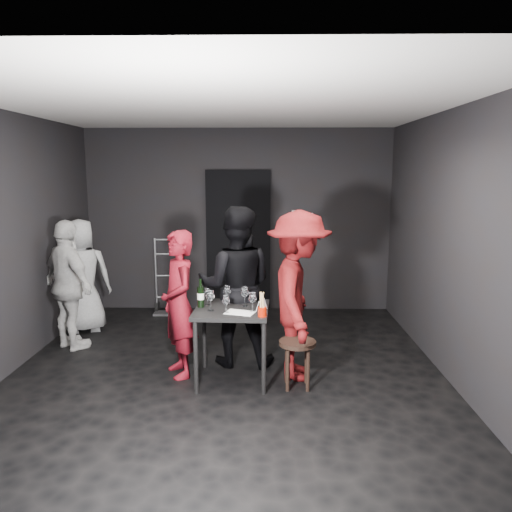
{
  "coord_description": "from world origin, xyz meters",
  "views": [
    {
      "loc": [
        0.41,
        -4.91,
        2.09
      ],
      "look_at": [
        0.3,
        0.25,
        1.2
      ],
      "focal_mm": 35.0,
      "sensor_mm": 36.0,
      "label": 1
    }
  ],
  "objects_px": {
    "bystander_cream": "(69,284)",
    "bystander_grey": "(82,276)",
    "tasting_table": "(232,318)",
    "wine_bottle": "(201,296)",
    "server_red": "(179,304)",
    "hand_truck": "(167,299)",
    "breadstick_cup": "(262,305)",
    "stool": "(297,350)",
    "man_maroon": "(299,284)",
    "woman_black": "(236,275)"
  },
  "relations": [
    {
      "from": "server_red",
      "to": "wine_bottle",
      "type": "xyz_separation_m",
      "value": [
        0.24,
        -0.1,
        0.1
      ]
    },
    {
      "from": "hand_truck",
      "to": "stool",
      "type": "height_order",
      "value": "hand_truck"
    },
    {
      "from": "woman_black",
      "to": "bystander_grey",
      "type": "xyz_separation_m",
      "value": [
        -2.06,
        1.05,
        -0.25
      ]
    },
    {
      "from": "woman_black",
      "to": "bystander_cream",
      "type": "relative_size",
      "value": 1.26
    },
    {
      "from": "stool",
      "to": "wine_bottle",
      "type": "bearing_deg",
      "value": 168.72
    },
    {
      "from": "tasting_table",
      "to": "bystander_grey",
      "type": "distance_m",
      "value": 2.55
    },
    {
      "from": "bystander_cream",
      "to": "wine_bottle",
      "type": "distance_m",
      "value": 1.86
    },
    {
      "from": "tasting_table",
      "to": "server_red",
      "type": "relative_size",
      "value": 0.5
    },
    {
      "from": "bystander_cream",
      "to": "bystander_grey",
      "type": "distance_m",
      "value": 0.65
    },
    {
      "from": "server_red",
      "to": "woman_black",
      "type": "xyz_separation_m",
      "value": [
        0.56,
        0.33,
        0.23
      ]
    },
    {
      "from": "woman_black",
      "to": "man_maroon",
      "type": "distance_m",
      "value": 0.74
    },
    {
      "from": "stool",
      "to": "bystander_cream",
      "type": "xyz_separation_m",
      "value": [
        -2.61,
        1.03,
        0.41
      ]
    },
    {
      "from": "bystander_cream",
      "to": "tasting_table",
      "type": "bearing_deg",
      "value": -164.7
    },
    {
      "from": "breadstick_cup",
      "to": "bystander_grey",
      "type": "bearing_deg",
      "value": 142.64
    },
    {
      "from": "hand_truck",
      "to": "tasting_table",
      "type": "xyz_separation_m",
      "value": [
        1.12,
        -2.38,
        0.44
      ]
    },
    {
      "from": "tasting_table",
      "to": "stool",
      "type": "relative_size",
      "value": 1.6
    },
    {
      "from": "man_maroon",
      "to": "bystander_cream",
      "type": "relative_size",
      "value": 1.24
    },
    {
      "from": "stool",
      "to": "server_red",
      "type": "height_order",
      "value": "server_red"
    },
    {
      "from": "hand_truck",
      "to": "tasting_table",
      "type": "bearing_deg",
      "value": -65.72
    },
    {
      "from": "woman_black",
      "to": "bystander_cream",
      "type": "bearing_deg",
      "value": -9.17
    },
    {
      "from": "stool",
      "to": "bystander_grey",
      "type": "xyz_separation_m",
      "value": [
        -2.69,
        1.67,
        0.36
      ]
    },
    {
      "from": "bystander_cream",
      "to": "wine_bottle",
      "type": "height_order",
      "value": "bystander_cream"
    },
    {
      "from": "woman_black",
      "to": "breadstick_cup",
      "type": "xyz_separation_m",
      "value": [
        0.29,
        -0.75,
        -0.13
      ]
    },
    {
      "from": "stool",
      "to": "bystander_cream",
      "type": "distance_m",
      "value": 2.84
    },
    {
      "from": "server_red",
      "to": "man_maroon",
      "type": "xyz_separation_m",
      "value": [
        1.21,
        -0.02,
        0.22
      ]
    },
    {
      "from": "wine_bottle",
      "to": "woman_black",
      "type": "bearing_deg",
      "value": 53.12
    },
    {
      "from": "tasting_table",
      "to": "wine_bottle",
      "type": "xyz_separation_m",
      "value": [
        -0.31,
        0.03,
        0.21
      ]
    },
    {
      "from": "tasting_table",
      "to": "bystander_cream",
      "type": "relative_size",
      "value": 0.48
    },
    {
      "from": "tasting_table",
      "to": "breadstick_cup",
      "type": "relative_size",
      "value": 3.02
    },
    {
      "from": "bystander_grey",
      "to": "breadstick_cup",
      "type": "height_order",
      "value": "bystander_grey"
    },
    {
      "from": "breadstick_cup",
      "to": "server_red",
      "type": "bearing_deg",
      "value": 154.06
    },
    {
      "from": "woman_black",
      "to": "server_red",
      "type": "bearing_deg",
      "value": 33.26
    },
    {
      "from": "server_red",
      "to": "wine_bottle",
      "type": "relative_size",
      "value": 5.31
    },
    {
      "from": "server_red",
      "to": "bystander_cream",
      "type": "relative_size",
      "value": 0.96
    },
    {
      "from": "stool",
      "to": "server_red",
      "type": "xyz_separation_m",
      "value": [
        -1.19,
        0.29,
        0.38
      ]
    },
    {
      "from": "stool",
      "to": "man_maroon",
      "type": "relative_size",
      "value": 0.24
    },
    {
      "from": "hand_truck",
      "to": "breadstick_cup",
      "type": "relative_size",
      "value": 4.48
    },
    {
      "from": "stool",
      "to": "bystander_grey",
      "type": "bearing_deg",
      "value": 148.19
    },
    {
      "from": "bystander_cream",
      "to": "hand_truck",
      "type": "bearing_deg",
      "value": -80.03
    },
    {
      "from": "hand_truck",
      "to": "breadstick_cup",
      "type": "xyz_separation_m",
      "value": [
        1.42,
        -2.66,
        0.65
      ]
    },
    {
      "from": "woman_black",
      "to": "bystander_grey",
      "type": "relative_size",
      "value": 1.34
    },
    {
      "from": "bystander_cream",
      "to": "breadstick_cup",
      "type": "relative_size",
      "value": 6.31
    },
    {
      "from": "server_red",
      "to": "bystander_cream",
      "type": "height_order",
      "value": "bystander_cream"
    },
    {
      "from": "tasting_table",
      "to": "server_red",
      "type": "distance_m",
      "value": 0.57
    },
    {
      "from": "stool",
      "to": "tasting_table",
      "type": "bearing_deg",
      "value": 166.18
    },
    {
      "from": "server_red",
      "to": "bystander_cream",
      "type": "xyz_separation_m",
      "value": [
        -1.42,
        0.74,
        0.03
      ]
    },
    {
      "from": "server_red",
      "to": "wine_bottle",
      "type": "bearing_deg",
      "value": 41.58
    },
    {
      "from": "server_red",
      "to": "man_maroon",
      "type": "height_order",
      "value": "man_maroon"
    },
    {
      "from": "hand_truck",
      "to": "bystander_cream",
      "type": "distance_m",
      "value": 1.82
    },
    {
      "from": "stool",
      "to": "man_maroon",
      "type": "bearing_deg",
      "value": 85.47
    }
  ]
}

